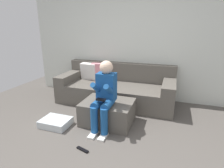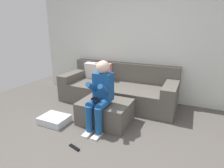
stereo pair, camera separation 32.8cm
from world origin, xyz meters
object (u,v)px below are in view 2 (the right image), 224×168
object	(u,v)px
couch_sectional	(118,89)
remote_near_ottoman	(74,147)
person_seated	(100,93)
storage_bin	(54,120)
ottoman	(105,112)

from	to	relation	value
couch_sectional	remote_near_ottoman	bearing A→B (deg)	-86.58
person_seated	storage_bin	size ratio (longest dim) A/B	2.31
ottoman	remote_near_ottoman	bearing A→B (deg)	-94.04
couch_sectional	storage_bin	distance (m)	1.48
ottoman	remote_near_ottoman	world-z (taller)	ottoman
couch_sectional	ottoman	world-z (taller)	couch_sectional
couch_sectional	ottoman	xyz separation A→B (m)	(0.16, -0.93, -0.10)
storage_bin	person_seated	bearing A→B (deg)	14.76
ottoman	person_seated	size ratio (longest dim) A/B	0.77
couch_sectional	remote_near_ottoman	distance (m)	1.78
couch_sectional	remote_near_ottoman	size ratio (longest dim) A/B	12.81
storage_bin	remote_near_ottoman	bearing A→B (deg)	-31.33
ottoman	remote_near_ottoman	xyz separation A→B (m)	(-0.06, -0.83, -0.18)
couch_sectional	ottoman	bearing A→B (deg)	-80.04
couch_sectional	storage_bin	world-z (taller)	couch_sectional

